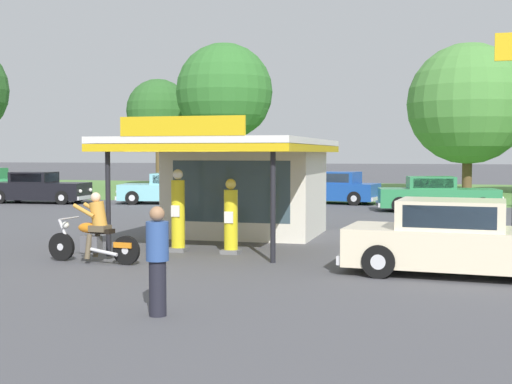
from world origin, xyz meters
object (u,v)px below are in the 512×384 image
object	(u,v)px
motorcycle_with_rider	(95,234)
parked_car_second_row_spare	(328,189)
gas_pump_nearside	(178,214)
gas_pump_offside	(231,220)
parked_car_back_row_centre	(437,195)
bystander_admiring_sedan	(157,258)
featured_classic_sedan	(464,241)
parked_car_back_row_centre_right	(38,189)
parked_car_back_row_far_right	(170,190)

from	to	relation	value
motorcycle_with_rider	parked_car_second_row_spare	size ratio (longest dim) A/B	0.43
gas_pump_nearside	gas_pump_offside	size ratio (longest dim) A/B	1.12
motorcycle_with_rider	parked_car_back_row_centre	world-z (taller)	motorcycle_with_rider
bystander_admiring_sedan	parked_car_back_row_centre	bearing A→B (deg)	79.22
featured_classic_sedan	bystander_admiring_sedan	distance (m)	6.60
parked_car_second_row_spare	motorcycle_with_rider	bearing A→B (deg)	-95.96
parked_car_back_row_centre_right	bystander_admiring_sedan	distance (m)	25.63
parked_car_second_row_spare	bystander_admiring_sedan	world-z (taller)	bystander_admiring_sedan
motorcycle_with_rider	parked_car_back_row_far_right	bearing A→B (deg)	106.78
motorcycle_with_rider	parked_car_back_row_centre_right	xyz separation A→B (m)	(-11.75, 16.35, 0.04)
gas_pump_nearside	parked_car_back_row_centre	size ratio (longest dim) A/B	0.39
gas_pump_offside	bystander_admiring_sedan	size ratio (longest dim) A/B	1.10
featured_classic_sedan	parked_car_back_row_centre_right	bearing A→B (deg)	140.98
motorcycle_with_rider	parked_car_second_row_spare	distance (m)	19.93
featured_classic_sedan	bystander_admiring_sedan	world-z (taller)	bystander_admiring_sedan
parked_car_back_row_far_right	parked_car_back_row_centre	distance (m)	12.67
parked_car_back_row_centre	gas_pump_nearside	bearing A→B (deg)	-113.60
parked_car_back_row_far_right	gas_pump_offside	bearing A→B (deg)	-63.14
bystander_admiring_sedan	featured_classic_sedan	bearing A→B (deg)	46.35
motorcycle_with_rider	parked_car_back_row_centre	xyz separation A→B (m)	(7.27, 16.21, 0.02)
parked_car_second_row_spare	bystander_admiring_sedan	xyz separation A→B (m)	(1.29, -24.18, 0.15)
gas_pump_nearside	featured_classic_sedan	world-z (taller)	gas_pump_nearside
gas_pump_offside	parked_car_back_row_far_right	xyz separation A→B (m)	(-7.83, 15.46, -0.15)
motorcycle_with_rider	parked_car_back_row_far_right	xyz separation A→B (m)	(-5.32, 17.63, 0.03)
motorcycle_with_rider	parked_car_back_row_centre_right	bearing A→B (deg)	125.70
featured_classic_sedan	parked_car_back_row_centre_right	size ratio (longest dim) A/B	0.99
parked_car_back_row_centre_right	parked_car_back_row_centre	distance (m)	19.02
parked_car_second_row_spare	parked_car_back_row_centre	xyz separation A→B (m)	(5.20, -3.61, -0.05)
parked_car_second_row_spare	parked_car_back_row_far_right	size ratio (longest dim) A/B	1.05
gas_pump_nearside	parked_car_back_row_centre_right	bearing A→B (deg)	132.27
gas_pump_nearside	parked_car_back_row_centre	distance (m)	15.32
gas_pump_nearside	parked_car_back_row_centre	bearing A→B (deg)	66.40
parked_car_back_row_far_right	parked_car_back_row_centre	bearing A→B (deg)	-6.43
gas_pump_nearside	gas_pump_offside	world-z (taller)	gas_pump_nearside
parked_car_back_row_far_right	gas_pump_nearside	bearing A→B (deg)	-67.33
motorcycle_with_rider	parked_car_back_row_centre_right	distance (m)	20.13
gas_pump_nearside	bystander_admiring_sedan	xyz separation A→B (m)	(2.22, -6.53, -0.07)
featured_classic_sedan	parked_car_second_row_spare	world-z (taller)	parked_car_second_row_spare
parked_car_back_row_centre_right	parked_car_back_row_centre	world-z (taller)	parked_car_back_row_centre_right
parked_car_back_row_far_right	parked_car_back_row_centre	size ratio (longest dim) A/B	0.98
gas_pump_nearside	parked_car_back_row_far_right	size ratio (longest dim) A/B	0.40
parked_car_back_row_far_right	bystander_admiring_sedan	size ratio (longest dim) A/B	3.12
parked_car_second_row_spare	parked_car_back_row_far_right	distance (m)	7.71
featured_classic_sedan	parked_car_back_row_centre	bearing A→B (deg)	92.31
parked_car_back_row_centre_right	gas_pump_nearside	bearing A→B (deg)	-47.73
parked_car_back_row_far_right	parked_car_back_row_centre	xyz separation A→B (m)	(12.59, -1.42, -0.01)
motorcycle_with_rider	parked_car_back_row_centre	bearing A→B (deg)	65.85
gas_pump_offside	motorcycle_with_rider	distance (m)	3.33
gas_pump_offside	bystander_admiring_sedan	xyz separation A→B (m)	(0.85, -6.53, 0.04)
parked_car_second_row_spare	bystander_admiring_sedan	bearing A→B (deg)	-86.95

